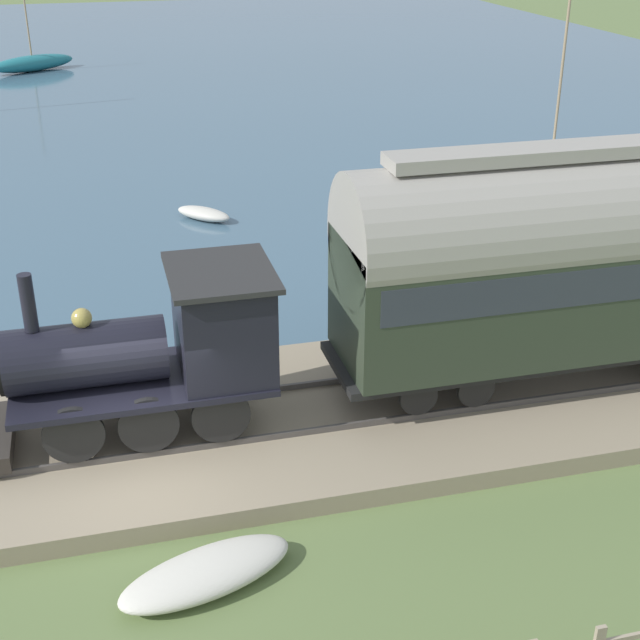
{
  "coord_description": "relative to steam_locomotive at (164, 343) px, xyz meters",
  "views": [
    {
      "loc": [
        -13.2,
        0.36,
        9.48
      ],
      "look_at": [
        3.89,
        -4.07,
        1.12
      ],
      "focal_mm": 50.0,
      "sensor_mm": 36.0,
      "label": 1
    }
  ],
  "objects": [
    {
      "name": "rowboat_near_shore",
      "position": [
        6.65,
        -8.95,
        -1.94
      ],
      "size": [
        1.7,
        2.38,
        0.45
      ],
      "rotation": [
        0.0,
        0.0,
        -0.4
      ],
      "color": "silver",
      "rests_on": "harbor_water"
    },
    {
      "name": "rail_embankment",
      "position": [
        -0.0,
        0.52,
        -1.99
      ],
      "size": [
        5.71,
        56.0,
        0.48
      ],
      "color": "gray",
      "rests_on": "ground"
    },
    {
      "name": "sailboat_white",
      "position": [
        14.05,
        -15.33,
        -1.59
      ],
      "size": [
        3.56,
        5.35,
        6.88
      ],
      "rotation": [
        0.0,
        0.0,
        0.45
      ],
      "color": "white",
      "rests_on": "harbor_water"
    },
    {
      "name": "steam_locomotive",
      "position": [
        0.0,
        0.0,
        0.0
      ],
      "size": [
        2.34,
        5.3,
        3.27
      ],
      "color": "black",
      "rests_on": "rail_embankment"
    },
    {
      "name": "rowboat_far_out",
      "position": [
        13.03,
        -2.39,
        -1.97
      ],
      "size": [
        1.96,
        1.94,
        0.41
      ],
      "rotation": [
        0.0,
        0.0,
        -0.79
      ],
      "color": "beige",
      "rests_on": "harbor_water"
    },
    {
      "name": "harbor_water",
      "position": [
        43.15,
        0.52,
        -2.17
      ],
      "size": [
        80.0,
        80.0,
        0.01
      ],
      "color": "#426075",
      "rests_on": "ground"
    },
    {
      "name": "beached_dinghy",
      "position": [
        -4.02,
        -0.11,
        -1.96
      ],
      "size": [
        1.88,
        3.0,
        0.44
      ],
      "color": "beige",
      "rests_on": "ground"
    },
    {
      "name": "sailboat_teal",
      "position": [
        43.23,
        3.84,
        -1.68
      ],
      "size": [
        3.96,
        5.32,
        5.28
      ],
      "rotation": [
        0.0,
        0.0,
        0.55
      ],
      "color": "#1E707A",
      "rests_on": "harbor_water"
    },
    {
      "name": "ground_plane",
      "position": [
        -1.49,
        0.52,
        -2.18
      ],
      "size": [
        200.0,
        200.0,
        0.0
      ],
      "primitive_type": "plane",
      "color": "#607542"
    },
    {
      "name": "passenger_coach",
      "position": [
        0.0,
        -7.97,
        0.95
      ],
      "size": [
        2.62,
        9.48,
        4.86
      ],
      "color": "black",
      "rests_on": "rail_embankment"
    }
  ]
}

